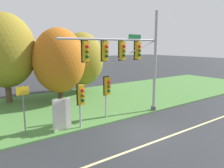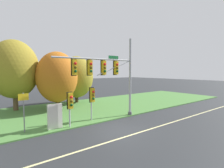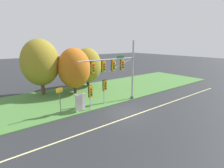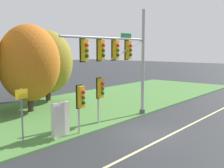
{
  "view_description": "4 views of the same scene",
  "coord_description": "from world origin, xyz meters",
  "px_view_note": "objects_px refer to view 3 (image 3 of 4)",
  "views": [
    {
      "loc": [
        -8.75,
        -8.83,
        5.17
      ],
      "look_at": [
        0.47,
        3.95,
        2.35
      ],
      "focal_mm": 35.0,
      "sensor_mm": 36.0,
      "label": 1
    },
    {
      "loc": [
        -8.37,
        -9.87,
        4.52
      ],
      "look_at": [
        1.54,
        2.96,
        3.3
      ],
      "focal_mm": 28.0,
      "sensor_mm": 36.0,
      "label": 2
    },
    {
      "loc": [
        -12.16,
        -13.18,
        7.45
      ],
      "look_at": [
        0.46,
        3.0,
        2.52
      ],
      "focal_mm": 28.0,
      "sensor_mm": 36.0,
      "label": 3
    },
    {
      "loc": [
        -13.59,
        -8.42,
        4.9
      ],
      "look_at": [
        1.44,
        3.84,
        2.43
      ],
      "focal_mm": 45.0,
      "sensor_mm": 36.0,
      "label": 4
    }
  ],
  "objects_px": {
    "pedestrian_signal_near_kerb": "(105,87)",
    "tree_nearest_road": "(40,63)",
    "tree_left_of_mast": "(74,68)",
    "route_sign_post": "(60,97)",
    "pedestrian_signal_further_along": "(91,93)",
    "info_kiosk": "(80,102)",
    "traffic_signal_mast": "(117,68)",
    "tree_behind_signpost": "(87,65)"
  },
  "relations": [
    {
      "from": "pedestrian_signal_near_kerb",
      "to": "info_kiosk",
      "type": "bearing_deg",
      "value": -178.13
    },
    {
      "from": "tree_left_of_mast",
      "to": "tree_behind_signpost",
      "type": "xyz_separation_m",
      "value": [
        3.72,
        2.62,
        -0.14
      ]
    },
    {
      "from": "info_kiosk",
      "to": "tree_nearest_road",
      "type": "bearing_deg",
      "value": 98.24
    },
    {
      "from": "traffic_signal_mast",
      "to": "info_kiosk",
      "type": "xyz_separation_m",
      "value": [
        -4.88,
        0.45,
        -3.42
      ]
    },
    {
      "from": "traffic_signal_mast",
      "to": "tree_behind_signpost",
      "type": "height_order",
      "value": "traffic_signal_mast"
    },
    {
      "from": "traffic_signal_mast",
      "to": "pedestrian_signal_further_along",
      "type": "bearing_deg",
      "value": -178.79
    },
    {
      "from": "tree_nearest_road",
      "to": "tree_left_of_mast",
      "type": "xyz_separation_m",
      "value": [
        3.96,
        -2.26,
        -0.89
      ]
    },
    {
      "from": "pedestrian_signal_further_along",
      "to": "tree_left_of_mast",
      "type": "distance_m",
      "value": 7.54
    },
    {
      "from": "pedestrian_signal_further_along",
      "to": "tree_behind_signpost",
      "type": "bearing_deg",
      "value": 61.33
    },
    {
      "from": "pedestrian_signal_near_kerb",
      "to": "route_sign_post",
      "type": "height_order",
      "value": "pedestrian_signal_near_kerb"
    },
    {
      "from": "pedestrian_signal_near_kerb",
      "to": "info_kiosk",
      "type": "relative_size",
      "value": 1.56
    },
    {
      "from": "traffic_signal_mast",
      "to": "tree_nearest_road",
      "type": "relative_size",
      "value": 1.02
    },
    {
      "from": "traffic_signal_mast",
      "to": "tree_left_of_mast",
      "type": "relative_size",
      "value": 1.21
    },
    {
      "from": "tree_left_of_mast",
      "to": "tree_behind_signpost",
      "type": "relative_size",
      "value": 1.02
    },
    {
      "from": "traffic_signal_mast",
      "to": "tree_left_of_mast",
      "type": "xyz_separation_m",
      "value": [
        -2.2,
        7.08,
        -0.67
      ]
    },
    {
      "from": "pedestrian_signal_near_kerb",
      "to": "tree_nearest_road",
      "type": "distance_m",
      "value": 10.25
    },
    {
      "from": "info_kiosk",
      "to": "tree_left_of_mast",
      "type": "bearing_deg",
      "value": 68.0
    },
    {
      "from": "route_sign_post",
      "to": "tree_left_of_mast",
      "type": "height_order",
      "value": "tree_left_of_mast"
    },
    {
      "from": "route_sign_post",
      "to": "info_kiosk",
      "type": "height_order",
      "value": "route_sign_post"
    },
    {
      "from": "traffic_signal_mast",
      "to": "tree_behind_signpost",
      "type": "xyz_separation_m",
      "value": [
        1.51,
        9.69,
        -0.81
      ]
    },
    {
      "from": "route_sign_post",
      "to": "info_kiosk",
      "type": "bearing_deg",
      "value": -13.05
    },
    {
      "from": "tree_nearest_road",
      "to": "tree_behind_signpost",
      "type": "relative_size",
      "value": 1.22
    },
    {
      "from": "pedestrian_signal_near_kerb",
      "to": "tree_nearest_road",
      "type": "xyz_separation_m",
      "value": [
        -4.7,
        8.77,
        2.46
      ]
    },
    {
      "from": "pedestrian_signal_near_kerb",
      "to": "tree_left_of_mast",
      "type": "bearing_deg",
      "value": 96.43
    },
    {
      "from": "traffic_signal_mast",
      "to": "pedestrian_signal_near_kerb",
      "type": "height_order",
      "value": "traffic_signal_mast"
    },
    {
      "from": "route_sign_post",
      "to": "tree_nearest_road",
      "type": "relative_size",
      "value": 0.36
    },
    {
      "from": "tree_left_of_mast",
      "to": "route_sign_post",
      "type": "bearing_deg",
      "value": -127.51
    },
    {
      "from": "tree_nearest_road",
      "to": "tree_left_of_mast",
      "type": "distance_m",
      "value": 4.65
    },
    {
      "from": "route_sign_post",
      "to": "tree_nearest_road",
      "type": "distance_m",
      "value": 8.89
    },
    {
      "from": "tree_left_of_mast",
      "to": "tree_nearest_road",
      "type": "bearing_deg",
      "value": 150.32
    },
    {
      "from": "route_sign_post",
      "to": "tree_behind_signpost",
      "type": "height_order",
      "value": "tree_behind_signpost"
    },
    {
      "from": "traffic_signal_mast",
      "to": "route_sign_post",
      "type": "height_order",
      "value": "traffic_signal_mast"
    },
    {
      "from": "pedestrian_signal_further_along",
      "to": "info_kiosk",
      "type": "relative_size",
      "value": 1.47
    },
    {
      "from": "pedestrian_signal_further_along",
      "to": "tree_left_of_mast",
      "type": "relative_size",
      "value": 0.42
    },
    {
      "from": "tree_behind_signpost",
      "to": "pedestrian_signal_near_kerb",
      "type": "bearing_deg",
      "value": -108.09
    },
    {
      "from": "tree_behind_signpost",
      "to": "info_kiosk",
      "type": "relative_size",
      "value": 3.4
    },
    {
      "from": "tree_left_of_mast",
      "to": "info_kiosk",
      "type": "height_order",
      "value": "tree_left_of_mast"
    },
    {
      "from": "pedestrian_signal_further_along",
      "to": "tree_left_of_mast",
      "type": "xyz_separation_m",
      "value": [
        1.63,
        7.16,
        1.72
      ]
    },
    {
      "from": "tree_nearest_road",
      "to": "info_kiosk",
      "type": "xyz_separation_m",
      "value": [
        1.29,
        -8.89,
        -3.64
      ]
    },
    {
      "from": "tree_left_of_mast",
      "to": "info_kiosk",
      "type": "bearing_deg",
      "value": -112.0
    },
    {
      "from": "route_sign_post",
      "to": "pedestrian_signal_near_kerb",
      "type": "bearing_deg",
      "value": -3.8
    },
    {
      "from": "info_kiosk",
      "to": "traffic_signal_mast",
      "type": "bearing_deg",
      "value": -5.25
    }
  ]
}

